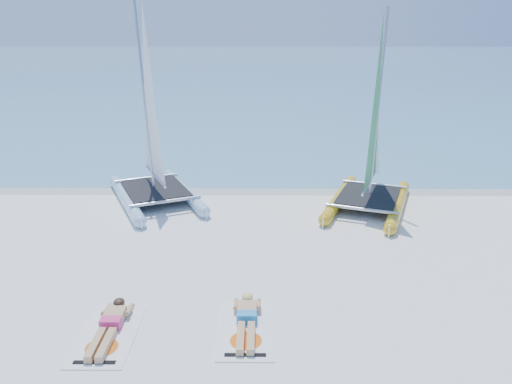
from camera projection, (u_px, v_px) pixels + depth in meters
ground at (242, 262)px, 11.65m from camera, size 140.00×140.00×0.00m
sea at (257, 63)px, 71.36m from camera, size 140.00×115.00×0.01m
wet_sand_strip at (248, 188)px, 16.86m from camera, size 140.00×1.40×0.01m
catamaran_blue at (152, 142)px, 15.20m from camera, size 3.90×5.08×6.26m
catamaran_yellow at (374, 143)px, 14.93m from camera, size 3.48×4.83×5.97m
towel_a at (108, 336)px, 8.86m from camera, size 1.00×1.85×0.02m
sunbather_a at (110, 324)px, 9.00m from camera, size 0.37×1.73×0.26m
towel_b at (246, 330)px, 9.04m from camera, size 1.00×1.85×0.02m
sunbather_b at (247, 318)px, 9.19m from camera, size 0.37×1.73×0.26m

